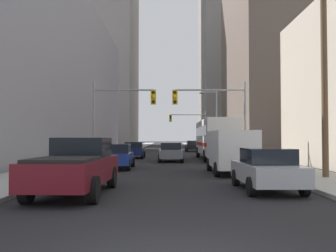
{
  "coord_description": "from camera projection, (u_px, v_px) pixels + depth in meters",
  "views": [
    {
      "loc": [
        -0.12,
        -5.48,
        1.89
      ],
      "look_at": [
        0.0,
        36.45,
        3.25
      ],
      "focal_mm": 39.43,
      "sensor_mm": 36.0,
      "label": 1
    }
  ],
  "objects": [
    {
      "name": "traffic_signal_near_left",
      "position": [
        120.0,
        108.0,
        26.86
      ],
      "size": [
        4.62,
        0.44,
        6.0
      ],
      "color": "gray",
      "rests_on": "ground"
    },
    {
      "name": "building_right_far_highrise",
      "position": [
        228.0,
        9.0,
        96.37
      ],
      "size": [
        14.5,
        21.66,
        71.46
      ],
      "primitive_type": "cube",
      "color": "gray",
      "rests_on": "ground"
    },
    {
      "name": "building_left_mid_office",
      "position": [
        42.0,
        88.0,
        54.33
      ],
      "size": [
        18.19,
        29.46,
        18.52
      ],
      "primitive_type": "cube",
      "color": "#93939E",
      "rests_on": "ground"
    },
    {
      "name": "building_left_far_tower",
      "position": [
        101.0,
        30.0,
        96.62
      ],
      "size": [
        17.43,
        25.31,
        60.63
      ],
      "primitive_type": "cube",
      "color": "gray",
      "rests_on": "ground"
    },
    {
      "name": "sedan_blue",
      "position": [
        116.0,
        156.0,
        22.57
      ],
      "size": [
        1.95,
        4.25,
        1.52
      ],
      "color": "navy",
      "rests_on": "ground"
    },
    {
      "name": "traffic_signal_far_right",
      "position": [
        188.0,
        123.0,
        55.52
      ],
      "size": [
        5.54,
        0.44,
        6.0
      ],
      "color": "gray",
      "rests_on": "ground"
    },
    {
      "name": "cargo_van_white",
      "position": [
        230.0,
        149.0,
        19.57
      ],
      "size": [
        2.16,
        5.22,
        2.26
      ],
      "color": "white",
      "rests_on": "ground"
    },
    {
      "name": "traffic_signal_near_right",
      "position": [
        212.0,
        107.0,
        26.88
      ],
      "size": [
        5.41,
        0.44,
        6.0
      ],
      "color": "gray",
      "rests_on": "ground"
    },
    {
      "name": "pickup_truck_maroon",
      "position": [
        75.0,
        166.0,
        12.43
      ],
      "size": [
        2.2,
        5.45,
        1.9
      ],
      "color": "maroon",
      "rests_on": "ground"
    },
    {
      "name": "street_lamp_right",
      "position": [
        213.0,
        116.0,
        43.36
      ],
      "size": [
        2.15,
        0.32,
        7.5
      ],
      "color": "gray",
      "rests_on": "ground"
    },
    {
      "name": "sedan_black",
      "position": [
        191.0,
        146.0,
        51.63
      ],
      "size": [
        1.95,
        4.24,
        1.52
      ],
      "color": "black",
      "rests_on": "ground"
    },
    {
      "name": "sedan_silver",
      "position": [
        266.0,
        169.0,
        13.23
      ],
      "size": [
        1.95,
        4.22,
        1.52
      ],
      "color": "#B7BABF",
      "rests_on": "ground"
    },
    {
      "name": "sedan_navy",
      "position": [
        133.0,
        150.0,
        34.63
      ],
      "size": [
        1.95,
        4.24,
        1.52
      ],
      "color": "#141E4C",
      "rests_on": "ground"
    },
    {
      "name": "building_right_mid_block",
      "position": [
        317.0,
        34.0,
        54.31
      ],
      "size": [
        25.41,
        21.96,
        34.49
      ],
      "primitive_type": "cube",
      "color": "#66564C",
      "rests_on": "ground"
    },
    {
      "name": "sedan_grey",
      "position": [
        170.0,
        152.0,
        29.55
      ],
      "size": [
        1.95,
        4.22,
        1.52
      ],
      "color": "slate",
      "rests_on": "ground"
    },
    {
      "name": "sidewalk_right",
      "position": [
        212.0,
        150.0,
        55.4
      ],
      "size": [
        3.34,
        160.0,
        0.15
      ],
      "primitive_type": "cube",
      "color": "#9E9E99",
      "rests_on": "ground"
    },
    {
      "name": "city_bus",
      "position": [
        214.0,
        138.0,
        32.1
      ],
      "size": [
        2.67,
        11.52,
        3.4
      ],
      "color": "silver",
      "rests_on": "ground"
    },
    {
      "name": "sidewalk_left",
      "position": [
        124.0,
        150.0,
        55.37
      ],
      "size": [
        3.34,
        160.0,
        0.15
      ],
      "primitive_type": "cube",
      "color": "#9E9E99",
      "rests_on": "ground"
    },
    {
      "name": "utility_pole_right",
      "position": [
        323.0,
        64.0,
        16.62
      ],
      "size": [
        2.2,
        0.28,
        9.86
      ],
      "color": "brown",
      "rests_on": "ground"
    }
  ]
}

